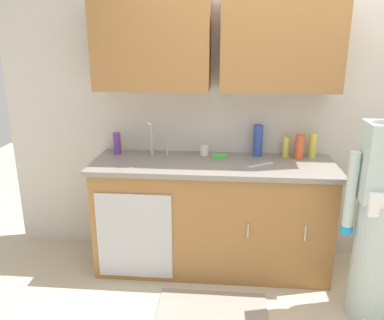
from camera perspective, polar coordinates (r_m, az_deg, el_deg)
kitchen_wall_with_uppers at (r=3.35m, az=10.56°, el=9.80°), size 4.80×0.44×2.70m
counter_cabinet at (r=3.35m, az=2.88°, el=-8.33°), size 1.90×0.62×0.90m
countertop at (r=3.17m, az=3.06°, el=-0.65°), size 1.96×0.66×0.04m
sink at (r=3.23m, az=-5.62°, el=-0.28°), size 0.50×0.36×0.35m
person_at_sink at (r=2.95m, az=26.03°, el=-8.68°), size 0.55×0.34×1.62m
floor_mat at (r=3.03m, az=2.93°, el=-21.32°), size 0.80×0.50×0.01m
bottle_water_tall at (r=3.35m, az=9.55°, el=2.82°), size 0.08×0.08×0.26m
bottle_cleaner_spray at (r=3.43m, az=17.13°, el=2.07°), size 0.07×0.07×0.20m
bottle_dish_liquid at (r=3.34m, az=15.35°, el=1.86°), size 0.07×0.07×0.20m
bottle_soap at (r=3.43m, az=-10.84°, el=2.40°), size 0.06×0.06×0.19m
bottle_water_short at (r=3.39m, az=13.51°, el=1.89°), size 0.06×0.06×0.17m
cup_by_sink at (r=3.35m, az=1.83°, el=1.43°), size 0.08×0.08×0.08m
knife_on_counter at (r=3.13m, az=9.94°, el=-0.70°), size 0.21×0.15×0.01m
sponge at (r=3.27m, az=3.99°, el=0.54°), size 0.11×0.07×0.03m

